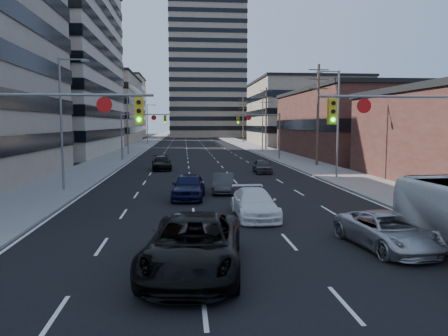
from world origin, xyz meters
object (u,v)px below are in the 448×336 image
silver_suv (387,231)px  sedan_blue (189,186)px  black_pickup (194,245)px  white_van (255,204)px

silver_suv → sedan_blue: size_ratio=1.03×
sedan_blue → silver_suv: bearing=-52.7°
black_pickup → silver_suv: size_ratio=1.31×
white_van → sedan_blue: size_ratio=1.03×
white_van → silver_suv: bearing=-56.4°
black_pickup → silver_suv: (7.20, 1.95, -0.20)m
silver_suv → sedan_blue: (-7.20, 11.57, 0.13)m
white_van → sedan_blue: 6.57m
white_van → sedan_blue: sedan_blue is taller
silver_suv → sedan_blue: bearing=114.4°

